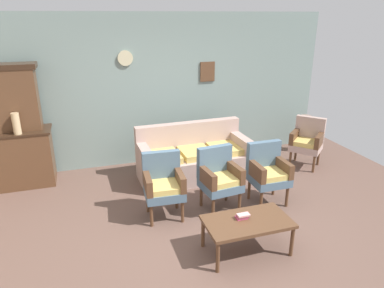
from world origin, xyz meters
TOP-DOWN VIEW (x-y plane):
  - ground_plane at (0.00, 0.00)m, footprint 7.68×7.68m
  - wall_back_with_decor at (0.00, 2.63)m, footprint 6.40×0.09m
  - side_cabinet at (-2.48, 2.25)m, footprint 1.16×0.55m
  - cabinet_upper_hutch at (-2.48, 2.33)m, footprint 0.99×0.38m
  - vase_on_cabinet at (-2.37, 2.07)m, footprint 0.11×0.11m
  - floral_couch at (0.34, 1.69)m, footprint 1.90×0.86m
  - armchair_near_couch_end at (-0.44, 0.61)m, footprint 0.55×0.52m
  - armchair_by_doorway at (0.36, 0.57)m, footprint 0.57×0.54m
  - armchair_row_middle at (1.11, 0.53)m, footprint 0.52×0.49m
  - wingback_chair_by_fireplace at (2.46, 1.50)m, footprint 0.71×0.71m
  - coffee_table at (0.29, -0.47)m, footprint 1.00×0.56m
  - book_stack_on_table at (0.25, -0.41)m, footprint 0.15×0.10m
  - floor_vase_by_wall at (2.85, 2.15)m, footprint 0.23×0.23m

SIDE VIEW (x-z plane):
  - ground_plane at x=0.00m, z-range 0.00..0.00m
  - floral_couch at x=0.34m, z-range -0.12..0.78m
  - floor_vase_by_wall at x=2.85m, z-range 0.00..0.75m
  - coffee_table at x=0.29m, z-range 0.17..0.59m
  - book_stack_on_table at x=0.25m, z-range 0.42..0.48m
  - side_cabinet at x=-2.48m, z-range 0.00..0.93m
  - armchair_near_couch_end at x=-0.44m, z-range 0.05..0.95m
  - armchair_by_doorway at x=0.36m, z-range 0.05..0.95m
  - armchair_row_middle at x=1.11m, z-range 0.05..0.95m
  - wingback_chair_by_fireplace at x=2.46m, z-range 0.05..0.95m
  - vase_on_cabinet at x=-2.37m, z-range 0.93..1.26m
  - wall_back_with_decor at x=0.00m, z-range 0.00..2.70m
  - cabinet_upper_hutch at x=-2.48m, z-range 0.94..1.97m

